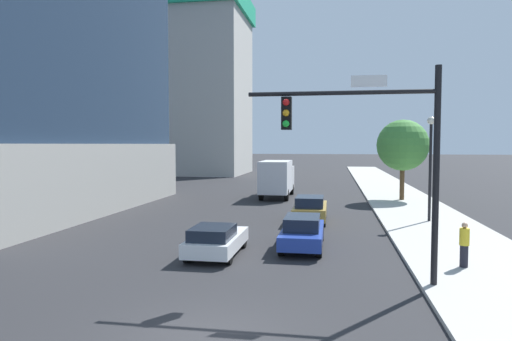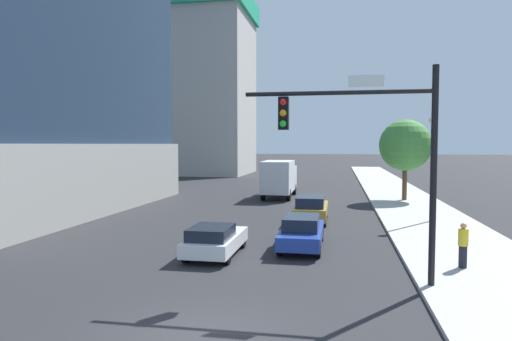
% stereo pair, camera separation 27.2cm
% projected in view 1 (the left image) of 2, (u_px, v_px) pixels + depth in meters
% --- Properties ---
extents(ground_plane, '(400.00, 400.00, 0.00)m').
position_uv_depth(ground_plane, '(206.00, 336.00, 10.68)').
color(ground_plane, '#28282B').
extents(sidewalk, '(5.34, 120.00, 0.15)m').
position_uv_depth(sidewalk, '(418.00, 214.00, 28.98)').
color(sidewalk, '#B2AFA8').
rests_on(sidewalk, ground).
extents(construction_building, '(16.79, 26.55, 36.85)m').
position_uv_depth(construction_building, '(193.00, 77.00, 69.21)').
color(construction_building, '#B2AFA8').
rests_on(construction_building, ground).
extents(traffic_light_pole, '(5.96, 0.48, 6.77)m').
position_uv_depth(traffic_light_pole, '(372.00, 138.00, 14.23)').
color(traffic_light_pole, black).
rests_on(traffic_light_pole, sidewalk).
extents(street_lamp, '(0.44, 0.44, 5.91)m').
position_uv_depth(street_lamp, '(431.00, 153.00, 25.65)').
color(street_lamp, black).
rests_on(street_lamp, sidewalk).
extents(street_tree, '(4.00, 4.00, 6.29)m').
position_uv_depth(street_tree, '(403.00, 145.00, 35.60)').
color(street_tree, brown).
rests_on(street_tree, sidewalk).
extents(car_gold, '(1.83, 4.61, 1.56)m').
position_uv_depth(car_gold, '(310.00, 209.00, 26.33)').
color(car_gold, '#AD8938').
rests_on(car_gold, ground).
extents(car_blue, '(1.75, 4.62, 1.43)m').
position_uv_depth(car_blue, '(303.00, 232.00, 19.72)').
color(car_blue, '#233D9E').
rests_on(car_blue, ground).
extents(car_white, '(1.83, 4.11, 1.29)m').
position_uv_depth(car_white, '(216.00, 240.00, 18.38)').
color(car_white, silver).
rests_on(car_white, ground).
extents(box_truck, '(2.35, 6.80, 3.13)m').
position_uv_depth(box_truck, '(277.00, 177.00, 38.27)').
color(box_truck, silver).
rests_on(box_truck, ground).
extents(pedestrian_yellow_shirt, '(0.34, 0.34, 1.60)m').
position_uv_depth(pedestrian_yellow_shirt, '(464.00, 244.00, 16.12)').
color(pedestrian_yellow_shirt, black).
rests_on(pedestrian_yellow_shirt, sidewalk).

